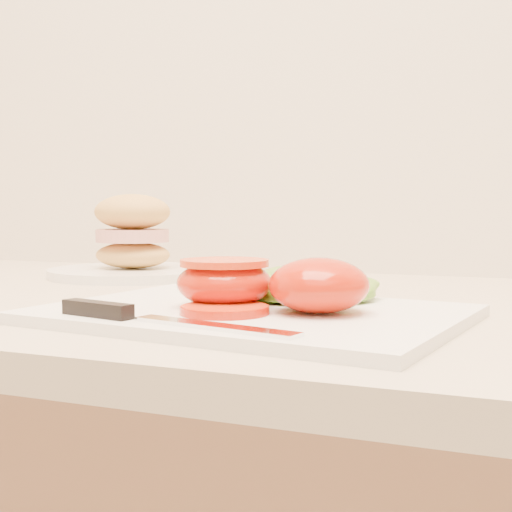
% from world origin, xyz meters
% --- Properties ---
extents(cutting_board, '(0.38, 0.29, 0.01)m').
position_xyz_m(cutting_board, '(-0.54, 1.54, 0.94)').
color(cutting_board, white).
rests_on(cutting_board, counter).
extents(tomato_half_dome, '(0.08, 0.08, 0.05)m').
position_xyz_m(tomato_half_dome, '(-0.48, 1.54, 0.96)').
color(tomato_half_dome, '#BA1B06').
rests_on(tomato_half_dome, cutting_board).
extents(tomato_half_cut, '(0.08, 0.08, 0.04)m').
position_xyz_m(tomato_half_cut, '(-0.56, 1.54, 0.96)').
color(tomato_half_cut, '#BA1B06').
rests_on(tomato_half_cut, cutting_board).
extents(tomato_slice_0, '(0.07, 0.07, 0.01)m').
position_xyz_m(tomato_slice_0, '(-0.55, 1.50, 0.94)').
color(tomato_slice_0, '#DD5328').
rests_on(tomato_slice_0, cutting_board).
extents(lettuce_leaf_0, '(0.16, 0.16, 0.03)m').
position_xyz_m(lettuce_leaf_0, '(-0.54, 1.61, 0.95)').
color(lettuce_leaf_0, olive).
rests_on(lettuce_leaf_0, cutting_board).
extents(lettuce_leaf_1, '(0.14, 0.13, 0.03)m').
position_xyz_m(lettuce_leaf_1, '(-0.50, 1.61, 0.95)').
color(lettuce_leaf_1, olive).
rests_on(lettuce_leaf_1, cutting_board).
extents(knife, '(0.22, 0.05, 0.01)m').
position_xyz_m(knife, '(-0.59, 1.44, 0.94)').
color(knife, silver).
rests_on(knife, cutting_board).
extents(sandwich_plate, '(0.23, 0.23, 0.12)m').
position_xyz_m(sandwich_plate, '(-0.84, 1.82, 0.97)').
color(sandwich_plate, white).
rests_on(sandwich_plate, counter).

